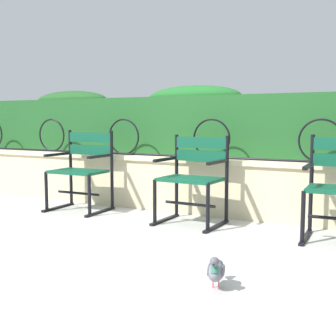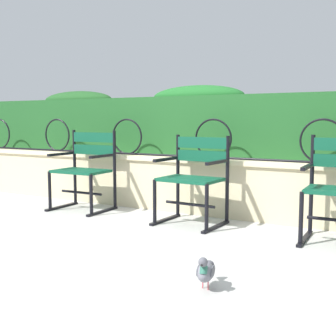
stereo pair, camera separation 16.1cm
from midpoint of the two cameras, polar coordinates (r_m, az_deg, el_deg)
ground_plane at (r=4.27m, az=-1.57°, el=-7.46°), size 60.00×60.00×0.00m
stone_wall at (r=4.87m, az=2.75°, el=-2.10°), size 7.72×0.41×0.60m
iron_arch_fence at (r=4.89m, az=-0.71°, el=3.54°), size 7.18×0.02×0.42m
hedge_row at (r=5.19m, az=4.73°, el=5.97°), size 7.57×0.47×0.81m
park_chair_left at (r=5.07m, az=-11.88°, el=-0.01°), size 0.63×0.54×0.89m
park_chair_centre at (r=4.32m, az=2.24°, el=-1.05°), size 0.62×0.55×0.86m
pigeon_near_chairs at (r=2.73m, az=4.47°, el=-12.98°), size 0.15×0.29×0.22m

